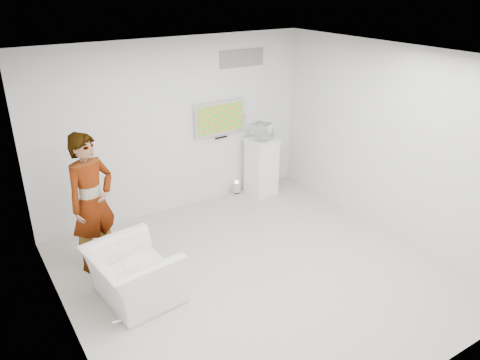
{
  "coord_description": "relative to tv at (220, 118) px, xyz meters",
  "views": [
    {
      "loc": [
        -3.2,
        -4.57,
        3.87
      ],
      "look_at": [
        0.1,
        0.6,
        1.2
      ],
      "focal_mm": 35.0,
      "sensor_mm": 36.0,
      "label": 1
    }
  ],
  "objects": [
    {
      "name": "person",
      "position": [
        -2.66,
        -1.04,
        -0.54
      ],
      "size": [
        0.86,
        0.73,
        2.01
      ],
      "primitive_type": "imported",
      "rotation": [
        0.0,
        0.0,
        0.39
      ],
      "color": "silver",
      "rests_on": "room"
    },
    {
      "name": "logo_decal",
      "position": [
        0.5,
        0.04,
        1.0
      ],
      "size": [
        0.9,
        0.02,
        0.3
      ],
      "primitive_type": "cube",
      "color": "slate",
      "rests_on": "room"
    },
    {
      "name": "console",
      "position": [
        0.74,
        -0.28,
        -0.36
      ],
      "size": [
        0.08,
        0.15,
        0.2
      ],
      "primitive_type": "cube",
      "rotation": [
        0.0,
        0.0,
        0.23
      ],
      "color": "white",
      "rests_on": "pedestal"
    },
    {
      "name": "armchair",
      "position": [
        -2.51,
        -2.06,
        -1.19
      ],
      "size": [
        1.1,
        1.22,
        0.72
      ],
      "primitive_type": "imported",
      "rotation": [
        0.0,
        0.0,
        1.69
      ],
      "color": "silver",
      "rests_on": "room"
    },
    {
      "name": "floor_uplight",
      "position": [
        0.28,
        -0.12,
        -1.4
      ],
      "size": [
        0.25,
        0.25,
        0.3
      ],
      "primitive_type": "cylinder",
      "rotation": [
        0.0,
        0.0,
        0.37
      ],
      "color": "silver",
      "rests_on": "room"
    },
    {
      "name": "wii_remote",
      "position": [
        -2.48,
        -0.8,
        0.26
      ],
      "size": [
        0.06,
        0.16,
        0.04
      ],
      "primitive_type": "cube",
      "rotation": [
        0.0,
        0.0,
        0.1
      ],
      "color": "white",
      "rests_on": "person"
    },
    {
      "name": "pedestal",
      "position": [
        0.74,
        -0.28,
        -1.0
      ],
      "size": [
        0.56,
        0.56,
        1.09
      ],
      "primitive_type": "cube",
      "rotation": [
        0.0,
        0.0,
        0.07
      ],
      "color": "white",
      "rests_on": "room"
    },
    {
      "name": "room",
      "position": [
        -0.85,
        -2.45,
        -0.05
      ],
      "size": [
        5.01,
        5.01,
        3.0
      ],
      "color": "beige",
      "rests_on": "ground"
    },
    {
      "name": "vitrine",
      "position": [
        0.74,
        -0.28,
        -0.31
      ],
      "size": [
        0.4,
        0.4,
        0.31
      ],
      "primitive_type": "cube",
      "rotation": [
        0.0,
        0.0,
        0.37
      ],
      "color": "white",
      "rests_on": "pedestal"
    },
    {
      "name": "tv",
      "position": [
        0.0,
        0.0,
        0.0
      ],
      "size": [
        1.0,
        0.08,
        0.6
      ],
      "primitive_type": "cube",
      "color": "#BCBCC1",
      "rests_on": "room"
    }
  ]
}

